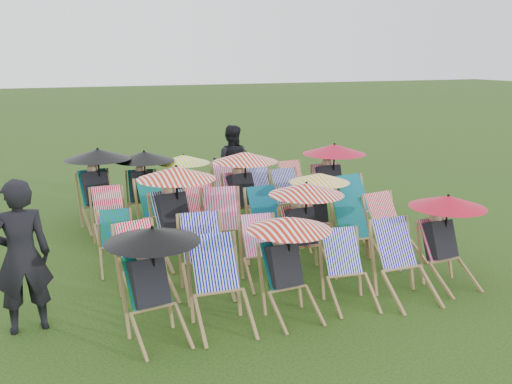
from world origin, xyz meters
name	(u,v)px	position (x,y,z in m)	size (l,w,h in m)	color
ground	(254,253)	(0.00, 0.00, 0.00)	(100.00, 100.00, 0.00)	black
deckchair_0	(154,282)	(-2.03, -2.17, 0.66)	(1.05, 1.14, 1.25)	olive
deckchair_1	(221,286)	(-1.27, -2.20, 0.50)	(0.70, 0.95, 1.00)	olive
deckchair_2	(290,265)	(-0.41, -2.21, 0.64)	(1.02, 1.08, 1.21)	olive
deckchair_3	(349,270)	(0.43, -2.19, 0.44)	(0.68, 0.88, 0.89)	olive
deckchair_4	(405,263)	(1.17, -2.33, 0.49)	(0.66, 0.91, 0.98)	olive
deckchair_5	(448,239)	(1.99, -2.13, 0.65)	(1.04, 1.10, 1.23)	olive
deckchair_6	(145,263)	(-1.92, -1.05, 0.47)	(0.76, 0.95, 0.93)	olive
deckchair_7	(205,256)	(-1.15, -1.16, 0.49)	(0.73, 0.96, 0.98)	olive
deckchair_8	(264,252)	(-0.30, -1.14, 0.44)	(0.65, 0.86, 0.88)	olive
deckchair_9	(306,226)	(0.42, -0.98, 0.68)	(1.09, 1.13, 1.29)	olive
deckchair_10	(359,235)	(1.28, -1.03, 0.46)	(0.66, 0.88, 0.92)	olive
deckchair_11	(395,229)	(1.90, -1.05, 0.49)	(0.78, 0.99, 0.98)	olive
deckchair_12	(117,242)	(-2.11, 0.09, 0.41)	(0.60, 0.80, 0.83)	olive
deckchair_13	(177,212)	(-1.18, 0.18, 0.76)	(1.21, 1.31, 1.43)	olive
deckchair_14	(224,225)	(-0.49, 0.02, 0.51)	(0.83, 1.04, 1.02)	olive
deckchair_15	(271,220)	(0.33, 0.09, 0.48)	(0.68, 0.92, 0.96)	olive
deckchair_16	(318,207)	(1.17, 0.05, 0.63)	(1.00, 1.06, 1.18)	olive
deckchair_17	(363,208)	(2.07, 0.11, 0.51)	(0.80, 1.02, 1.02)	olive
deckchair_18	(112,218)	(-2.03, 1.25, 0.46)	(0.65, 0.88, 0.92)	olive
deckchair_19	(161,211)	(-1.21, 1.19, 0.51)	(0.82, 1.03, 1.02)	olive
deckchair_20	(203,211)	(-0.48, 1.19, 0.44)	(0.60, 0.83, 0.88)	olive
deckchair_21	(246,189)	(0.37, 1.32, 0.73)	(1.17, 1.28, 1.39)	olive
deckchair_22	(294,199)	(1.27, 1.22, 0.49)	(0.73, 0.96, 0.98)	olive
deckchair_23	(333,180)	(2.13, 1.29, 0.75)	(1.20, 1.26, 1.43)	olive
deckchair_24	(99,187)	(-2.08, 2.40, 0.75)	(1.20, 1.29, 1.42)	olive
deckchair_25	(144,185)	(-1.27, 2.41, 0.70)	(1.12, 1.18, 1.33)	olive
deckchair_26	(184,185)	(-0.49, 2.45, 0.63)	(1.01, 1.06, 1.20)	olive
deckchair_27	(231,189)	(0.45, 2.37, 0.49)	(0.67, 0.92, 0.98)	olive
deckchair_28	(263,186)	(1.15, 2.42, 0.47)	(0.67, 0.90, 0.95)	olive
deckchair_29	(297,185)	(1.91, 2.41, 0.45)	(0.63, 0.85, 0.89)	olive
person_left	(21,256)	(-3.37, -1.46, 0.89)	(0.65, 0.43, 1.78)	black
person_rear	(231,164)	(0.73, 3.16, 0.83)	(0.80, 0.63, 1.66)	black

